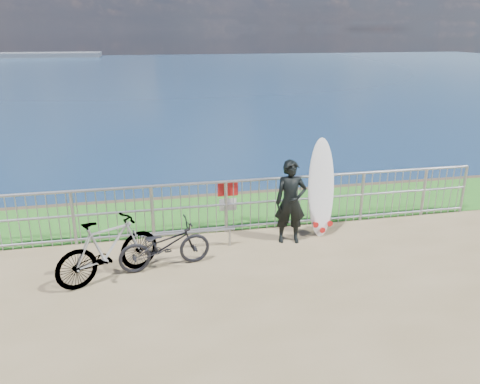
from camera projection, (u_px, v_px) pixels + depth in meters
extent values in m
plane|color=#21671C|center=(239.00, 210.00, 10.89)|extent=(120.00, 120.00, 0.00)
cube|color=brown|center=(230.00, 280.00, 12.83)|extent=(120.00, 0.30, 5.00)
plane|color=navy|center=(151.00, 77.00, 93.23)|extent=(260.00, 260.00, 0.00)
cylinder|color=#919399|center=(250.00, 180.00, 9.51)|extent=(10.00, 0.06, 0.06)
cylinder|color=#919399|center=(250.00, 203.00, 9.68)|extent=(10.00, 0.05, 0.05)
cylinder|color=#919399|center=(250.00, 225.00, 9.84)|extent=(10.00, 0.05, 0.05)
cylinder|color=#919399|center=(73.00, 218.00, 9.02)|extent=(0.06, 0.06, 1.10)
cylinder|color=#919399|center=(152.00, 213.00, 9.31)|extent=(0.06, 0.06, 1.10)
cylinder|color=#919399|center=(226.00, 207.00, 9.60)|extent=(0.06, 0.06, 1.10)
cylinder|color=#919399|center=(296.00, 202.00, 9.89)|extent=(0.06, 0.06, 1.10)
cylinder|color=#919399|center=(362.00, 197.00, 10.18)|extent=(0.06, 0.06, 1.10)
cylinder|color=#919399|center=(424.00, 192.00, 10.47)|extent=(0.06, 0.06, 1.10)
cylinder|color=#919399|center=(463.00, 189.00, 10.66)|extent=(0.06, 0.06, 1.10)
cube|color=red|center=(228.00, 189.00, 9.54)|extent=(0.42, 0.02, 0.30)
cube|color=white|center=(228.00, 189.00, 9.54)|extent=(0.38, 0.01, 0.08)
cube|color=white|center=(228.00, 205.00, 9.65)|extent=(0.36, 0.02, 0.26)
imported|color=black|center=(291.00, 202.00, 9.07)|extent=(0.67, 0.49, 1.67)
ellipsoid|color=white|center=(321.00, 187.00, 9.40)|extent=(0.60, 0.55, 1.99)
cone|color=red|center=(314.00, 223.00, 9.49)|extent=(0.12, 0.22, 0.12)
cone|color=red|center=(328.00, 222.00, 9.55)|extent=(0.12, 0.22, 0.12)
cone|color=red|center=(321.00, 228.00, 9.57)|extent=(0.12, 0.22, 0.12)
imported|color=black|center=(165.00, 245.00, 8.19)|extent=(1.69, 0.83, 0.85)
imported|color=black|center=(108.00, 249.00, 7.78)|extent=(1.85, 1.30, 1.09)
cylinder|color=#919399|center=(188.00, 233.00, 8.88)|extent=(1.81, 0.05, 0.05)
cylinder|color=#919399|center=(146.00, 245.00, 8.78)|extent=(0.04, 0.04, 0.35)
cylinder|color=#919399|center=(230.00, 237.00, 9.09)|extent=(0.04, 0.04, 0.35)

